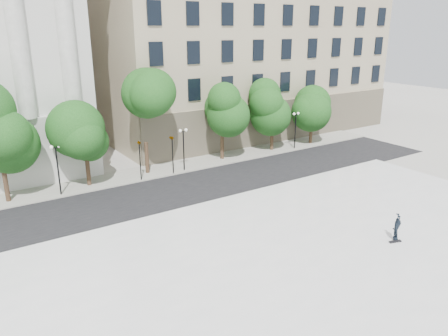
{
  "coord_description": "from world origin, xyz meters",
  "views": [
    {
      "loc": [
        -13.87,
        -12.37,
        13.16
      ],
      "look_at": [
        0.99,
        10.0,
        4.42
      ],
      "focal_mm": 35.0,
      "sensor_mm": 36.0,
      "label": 1
    }
  ],
  "objects_px": {
    "traffic_light_west": "(139,142)",
    "person_lying": "(395,237)",
    "traffic_light_east": "(172,137)",
    "skateboard": "(395,241)"
  },
  "relations": [
    {
      "from": "skateboard",
      "to": "traffic_light_east",
      "type": "bearing_deg",
      "value": 120.71
    },
    {
      "from": "traffic_light_east",
      "to": "skateboard",
      "type": "relative_size",
      "value": 5.16
    },
    {
      "from": "traffic_light_west",
      "to": "person_lying",
      "type": "bearing_deg",
      "value": -67.79
    },
    {
      "from": "traffic_light_west",
      "to": "person_lying",
      "type": "relative_size",
      "value": 2.37
    },
    {
      "from": "traffic_light_east",
      "to": "person_lying",
      "type": "bearing_deg",
      "value": -75.99
    },
    {
      "from": "person_lying",
      "to": "traffic_light_east",
      "type": "bearing_deg",
      "value": 59.68
    },
    {
      "from": "person_lying",
      "to": "skateboard",
      "type": "relative_size",
      "value": 2.17
    },
    {
      "from": "person_lying",
      "to": "traffic_light_west",
      "type": "bearing_deg",
      "value": 67.88
    },
    {
      "from": "traffic_light_west",
      "to": "person_lying",
      "type": "height_order",
      "value": "traffic_light_west"
    },
    {
      "from": "traffic_light_east",
      "to": "skateboard",
      "type": "bearing_deg",
      "value": -76.56
    }
  ]
}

